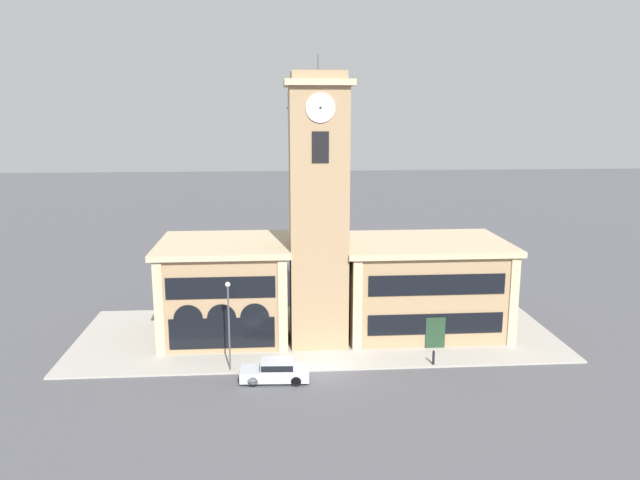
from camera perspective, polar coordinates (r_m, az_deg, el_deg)
ground_plane at (r=44.88m, az=0.38°, el=-11.93°), size 300.00×300.00×0.00m
sidewalk_kerb at (r=51.56m, az=-0.28°, el=-8.63°), size 38.43×14.50×0.15m
clock_tower at (r=47.40m, az=-0.17°, el=2.56°), size 5.01×5.01×22.01m
town_hall_left_wing at (r=51.10m, az=-8.62°, el=-4.41°), size 10.50×9.65×7.79m
town_hall_right_wing at (r=52.42m, az=9.36°, el=-4.12°), size 13.46×9.65×7.61m
parked_car_near at (r=43.19m, az=-4.06°, el=-11.80°), size 4.73×2.05×1.50m
street_lamp at (r=43.73m, az=-8.36°, el=-6.68°), size 0.36×0.36×6.41m
bollard at (r=46.18m, az=10.34°, el=-10.53°), size 0.18×0.18×1.06m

